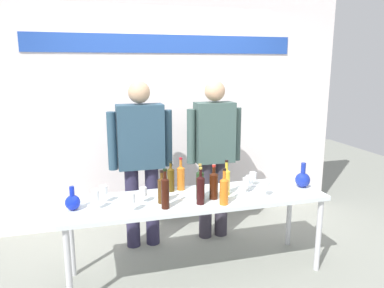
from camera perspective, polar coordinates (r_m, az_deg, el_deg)
The scene contains 24 objects.
ground_plane at distance 3.60m, azimuth 0.68°, elevation -19.17°, with size 10.00×10.00×0.00m, color gray.
back_wall at distance 4.35m, azimuth -4.11°, elevation 7.29°, with size 4.34×0.11×3.00m.
display_table at distance 3.30m, azimuth 0.71°, elevation -9.13°, with size 2.29×0.62×0.73m.
decanter_blue_left at distance 3.13m, azimuth -17.96°, elevation -8.49°, with size 0.12×0.12×0.20m.
decanter_blue_right at distance 3.66m, azimuth 16.72°, elevation -5.22°, with size 0.14×0.14×0.24m.
presenter_left at distance 3.76m, azimuth -7.90°, elevation -1.48°, with size 0.65×0.22×1.72m.
presenter_right at distance 3.93m, azimuth 3.43°, elevation -0.95°, with size 0.60×0.22×1.71m.
wine_bottle_0 at distance 3.20m, azimuth 3.38°, elevation -6.22°, with size 0.07×0.07×0.30m.
wine_bottle_1 at distance 3.08m, azimuth 1.33°, elevation -6.92°, with size 0.07×0.07×0.32m.
wine_bottle_2 at distance 3.42m, azimuth -1.74°, elevation -5.05°, with size 0.07×0.07×0.31m.
wine_bottle_3 at distance 3.29m, azimuth 5.32°, elevation -5.66°, with size 0.06×0.06×0.32m.
wine_bottle_4 at distance 3.08m, azimuth 4.98°, elevation -7.05°, with size 0.07×0.07×0.31m.
wine_bottle_5 at distance 2.99m, azimuth -4.16°, elevation -7.33°, with size 0.06×0.06×0.33m.
wine_bottle_6 at distance 3.39m, azimuth -3.30°, elevation -5.33°, with size 0.07×0.07×0.28m.
wine_bottle_7 at distance 3.11m, azimuth -4.67°, elevation -6.92°, with size 0.07×0.07×0.28m.
wine_bottle_8 at distance 3.19m, azimuth 1.24°, elevation -6.14°, with size 0.07×0.07×0.31m.
wine_glass_left_0 at distance 3.20m, azimuth -13.48°, elevation -6.99°, with size 0.06×0.06×0.15m.
wine_glass_left_1 at distance 3.15m, azimuth -7.53°, elevation -7.35°, with size 0.06×0.06×0.13m.
wine_glass_left_2 at distance 3.07m, azimuth -14.67°, elevation -7.77°, with size 0.06×0.06×0.16m.
wine_glass_left_3 at distance 2.97m, azimuth -9.30°, elevation -8.27°, with size 0.06×0.06×0.15m.
wine_glass_right_0 at distance 3.46m, azimuth 8.77°, elevation -5.50°, with size 0.06×0.06×0.14m.
wine_glass_right_1 at distance 3.59m, azimuth 9.38°, elevation -4.91°, with size 0.07×0.07×0.13m.
wine_glass_right_2 at distance 3.33m, azimuth 11.35°, elevation -6.25°, with size 0.07×0.07×0.14m.
wine_glass_right_3 at distance 3.38m, azimuth 8.33°, elevation -5.83°, with size 0.06×0.06×0.14m.
Camera 1 is at (-0.87, -2.95, 1.87)m, focal length 34.53 mm.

